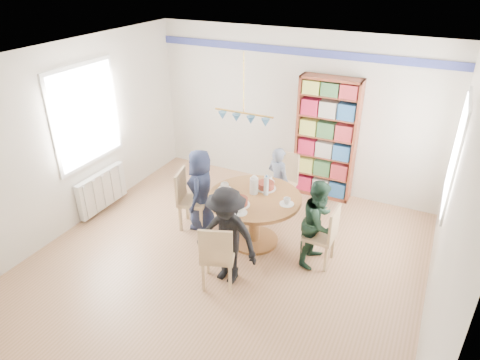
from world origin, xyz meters
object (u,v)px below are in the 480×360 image
Objects in this scene: chair_far at (283,179)px; person_right at (319,223)px; chair_right at (325,233)px; chair_near at (217,254)px; person_left at (201,190)px; bookshelf at (326,140)px; chair_left at (188,197)px; radiator at (102,190)px; person_far at (278,181)px; dining_table at (255,208)px; person_near at (227,236)px.

chair_far is 0.79× the size of person_right.
chair_near is (-1.04, -1.03, 0.03)m from chair_right.
person_left is (-0.90, -1.04, 0.10)m from chair_far.
chair_left is at bearing -130.02° from bookshelf.
chair_left is (1.50, 0.21, 0.15)m from radiator.
person_far is 1.10m from bookshelf.
person_left is 1.04× the size of person_right.
chair_far is at bearing 89.30° from dining_table.
person_left is at bearing -130.76° from chair_far.
person_far is at bearing 41.12° from chair_left.
dining_table is at bearing 96.25° from person_near.
dining_table is at bearing 111.06° from person_far.
person_left is 0.61× the size of bookshelf.
person_far is (1.07, 0.93, 0.06)m from chair_left.
person_left is 1.29m from person_near.
person_right reaches higher than chair_near.
chair_left is 1.47m from chair_near.
chair_right is at bearing 44.67° from chair_near.
chair_near is 1.41m from person_left.
person_near is at bearing -37.56° from chair_left.
chair_far is 0.73× the size of person_near.
chair_left is 0.76× the size of person_right.
bookshelf is at bearing 85.03° from person_near.
radiator is 1.10× the size of chair_near.
chair_left is 0.96× the size of chair_far.
person_far reaches higher than chair_far.
chair_far is at bearing 132.71° from chair_right.
chair_right is 0.95× the size of chair_near.
person_right is 0.59× the size of bookshelf.
chair_near is at bearing -99.63° from bookshelf.
bookshelf is at bearing 107.17° from chair_right.
chair_far is (0.01, 1.07, -0.03)m from dining_table.
person_near reaches higher than chair_left.
person_right reaches higher than dining_table.
dining_table is 1.15× the size of person_far.
bookshelf is (-0.56, 1.82, 0.53)m from chair_right.
bookshelf is (1.36, 1.75, 0.38)m from person_left.
person_left reaches higher than radiator.
dining_table is 0.89m from person_near.
person_near is at bearing -13.57° from radiator.
bookshelf is at bearing 75.08° from dining_table.
person_right is (1.99, 0.03, 0.10)m from chair_left.
dining_table is 0.99× the size of person_near.
chair_right is at bearing -91.82° from person_right.
radiator is at bearing 170.99° from person_near.
radiator is 1.73m from person_left.
chair_far reaches higher than chair_right.
bookshelf is (0.48, 2.85, 0.51)m from chair_near.
chair_far is 1.38m from person_left.
person_near is at bearing -89.61° from chair_far.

